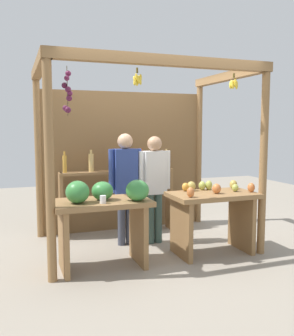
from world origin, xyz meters
TOP-DOWN VIEW (x-y plane):
  - ground_plane at (0.00, 0.00)m, footprint 12.00×12.00m
  - market_stall at (-0.00, 0.41)m, footprint 2.83×1.90m
  - fruit_counter_left at (-0.73, -0.70)m, footprint 1.14×0.66m
  - fruit_counter_right at (0.75, -0.66)m, footprint 1.14×0.64m
  - bottle_shelf_unit at (-0.18, 0.67)m, footprint 1.81×0.22m
  - vendor_man at (-0.23, 0.07)m, footprint 0.48×0.21m
  - vendor_woman at (0.18, 0.01)m, footprint 0.48×0.21m

SIDE VIEW (x-z plane):
  - ground_plane at x=0.00m, z-range 0.00..0.00m
  - fruit_counter_right at x=0.75m, z-range 0.12..1.07m
  - fruit_counter_left at x=-0.73m, z-range 0.16..1.23m
  - bottle_shelf_unit at x=-0.18m, z-range 0.11..1.45m
  - vendor_woman at x=0.18m, z-range 0.15..1.69m
  - vendor_man at x=-0.23m, z-range 0.16..1.74m
  - market_stall at x=0.00m, z-range 0.20..2.68m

